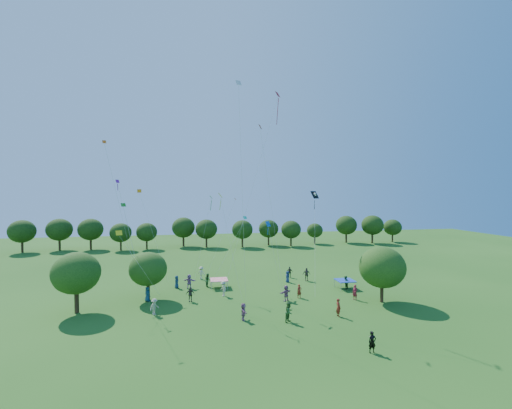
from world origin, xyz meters
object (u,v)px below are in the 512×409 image
at_px(red_high_kite, 269,130).
at_px(tent_blue, 345,280).
at_px(near_tree_east, 382,267).
at_px(pirate_kite, 315,197).
at_px(near_tree_west, 76,273).
at_px(man_in_black, 372,342).
at_px(near_tree_north, 148,269).
at_px(tent_red_stripe, 219,280).

bearing_deg(red_high_kite, tent_blue, 11.40).
xyz_separation_m(near_tree_east, red_high_kite, (-12.17, 3.71, 15.49)).
bearing_deg(near_tree_east, tent_blue, 106.18).
bearing_deg(pirate_kite, red_high_kite, -158.00).
relative_size(near_tree_west, tent_blue, 2.83).
xyz_separation_m(near_tree_east, man_in_black, (-7.32, -11.01, -3.10)).
height_order(man_in_black, pirate_kite, pirate_kite).
distance_m(near_tree_east, tent_blue, 6.72).
bearing_deg(near_tree_east, man_in_black, -123.63).
bearing_deg(man_in_black, pirate_kite, 83.80).
bearing_deg(man_in_black, near_tree_west, 151.16).
xyz_separation_m(near_tree_west, near_tree_north, (6.64, 3.12, -0.54)).
bearing_deg(tent_red_stripe, red_high_kite, -45.41).
relative_size(near_tree_east, man_in_black, 3.74).
distance_m(tent_red_stripe, tent_blue, 16.18).
relative_size(tent_red_stripe, man_in_black, 1.32).
bearing_deg(near_tree_north, tent_blue, 0.44).
bearing_deg(tent_blue, near_tree_north, -179.56).
relative_size(near_tree_north, near_tree_east, 0.88).
bearing_deg(near_tree_west, near_tree_north, 25.15).
height_order(near_tree_east, tent_blue, near_tree_east).
bearing_deg(near_tree_east, tent_red_stripe, 152.45).
bearing_deg(pirate_kite, man_in_black, -95.61).
height_order(near_tree_west, red_high_kite, red_high_kite).
bearing_deg(near_tree_north, man_in_black, -41.92).
bearing_deg(tent_red_stripe, near_tree_north, -157.20).
relative_size(near_tree_east, tent_red_stripe, 2.82).
xyz_separation_m(near_tree_west, red_high_kite, (20.33, 1.19, 15.33)).
height_order(tent_red_stripe, pirate_kite, pirate_kite).
relative_size(near_tree_north, man_in_black, 3.29).
height_order(tent_blue, red_high_kite, red_high_kite).
relative_size(near_tree_north, red_high_kite, 0.24).
relative_size(near_tree_east, pirate_kite, 0.56).
distance_m(near_tree_east, red_high_kite, 20.04).
height_order(near_tree_east, red_high_kite, red_high_kite).
distance_m(tent_red_stripe, pirate_kite, 16.26).
distance_m(near_tree_west, near_tree_east, 32.59).
height_order(tent_red_stripe, tent_blue, same).
height_order(near_tree_west, near_tree_east, near_tree_west).
height_order(near_tree_east, pirate_kite, pirate_kite).
xyz_separation_m(tent_blue, pirate_kite, (-3.93, 0.53, 10.71)).
relative_size(tent_blue, pirate_kite, 0.20).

